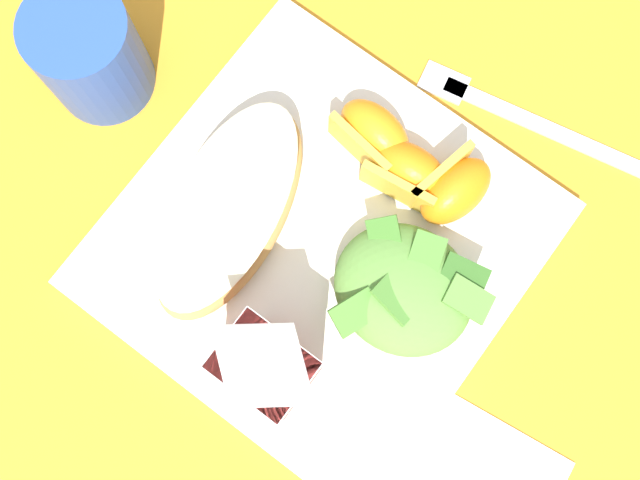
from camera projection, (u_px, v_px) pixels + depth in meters
name	position (u px, v px, depth m)	size (l,w,h in m)	color
ground	(320.00, 247.00, 0.58)	(3.00, 3.00, 0.00)	orange
white_plate	(320.00, 245.00, 0.57)	(0.28, 0.28, 0.02)	white
cheesy_pizza_bread	(229.00, 209.00, 0.55)	(0.11, 0.18, 0.04)	tan
green_salad_pile	(404.00, 289.00, 0.53)	(0.11, 0.10, 0.05)	#5B8E3D
milk_carton	(266.00, 367.00, 0.48)	(0.06, 0.04, 0.11)	#B7332D
orange_wedge_front	(454.00, 189.00, 0.55)	(0.05, 0.07, 0.04)	orange
orange_wedge_middle	(406.00, 172.00, 0.55)	(0.06, 0.04, 0.04)	orange
orange_wedge_rear	(373.00, 135.00, 0.55)	(0.06, 0.05, 0.04)	orange
metal_fork	(517.00, 114.00, 0.59)	(0.19, 0.05, 0.01)	silver
drinking_blue_cup	(90.00, 55.00, 0.56)	(0.08, 0.08, 0.09)	#284CA3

